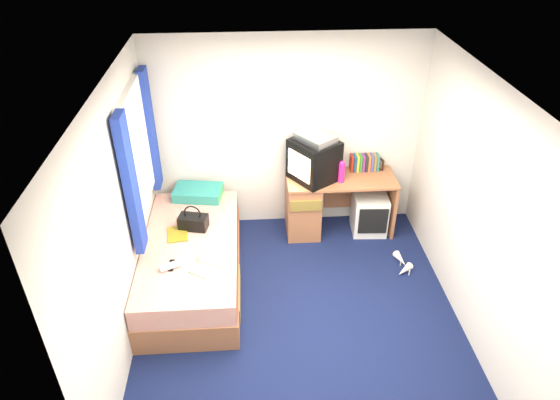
{
  "coord_description": "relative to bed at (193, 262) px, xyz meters",
  "views": [
    {
      "loc": [
        -0.44,
        -3.65,
        3.74
      ],
      "look_at": [
        -0.14,
        0.7,
        0.93
      ],
      "focal_mm": 32.0,
      "sensor_mm": 36.0,
      "label": 1
    }
  ],
  "objects": [
    {
      "name": "pink_water_bottle",
      "position": [
        1.72,
        0.78,
        0.6
      ],
      "size": [
        0.1,
        0.1,
        0.24
      ],
      "primitive_type": "cylinder",
      "rotation": [
        0.0,
        0.0,
        -0.32
      ],
      "color": "#EF2186",
      "rests_on": "desk"
    },
    {
      "name": "window_assembly",
      "position": [
        -0.45,
        0.34,
        1.15
      ],
      "size": [
        0.11,
        1.42,
        1.4
      ],
      "color": "silver",
      "rests_on": "room_shell"
    },
    {
      "name": "desk",
      "position": [
        1.46,
        0.87,
        0.14
      ],
      "size": [
        1.3,
        0.55,
        0.75
      ],
      "color": "#A76A45",
      "rests_on": "ground"
    },
    {
      "name": "ground",
      "position": [
        1.1,
        -0.56,
        -0.27
      ],
      "size": [
        3.4,
        3.4,
        0.0
      ],
      "primitive_type": "plane",
      "color": "#0C1438",
      "rests_on": "ground"
    },
    {
      "name": "remote_control",
      "position": [
        -0.15,
        -0.38,
        0.28
      ],
      "size": [
        0.05,
        0.16,
        0.02
      ],
      "primitive_type": "cube",
      "rotation": [
        0.0,
        0.0,
        -0.01
      ],
      "color": "black",
      "rests_on": "bed"
    },
    {
      "name": "towel",
      "position": [
        0.3,
        -0.27,
        0.32
      ],
      "size": [
        0.35,
        0.33,
        0.1
      ],
      "primitive_type": "cube",
      "rotation": [
        0.0,
        0.0,
        -0.38
      ],
      "color": "white",
      "rests_on": "bed"
    },
    {
      "name": "handbag",
      "position": [
        0.02,
        0.25,
        0.36
      ],
      "size": [
        0.34,
        0.24,
        0.29
      ],
      "rotation": [
        0.0,
        0.0,
        -0.23
      ],
      "color": "black",
      "rests_on": "bed"
    },
    {
      "name": "storage_cube",
      "position": [
        2.11,
        0.82,
        -0.01
      ],
      "size": [
        0.43,
        0.43,
        0.51
      ],
      "primitive_type": "cube",
      "rotation": [
        0.0,
        0.0,
        -0.05
      ],
      "color": "white",
      "rests_on": "ground"
    },
    {
      "name": "bed",
      "position": [
        0.0,
        0.0,
        0.0
      ],
      "size": [
        1.01,
        2.0,
        0.54
      ],
      "color": "#A76A45",
      "rests_on": "ground"
    },
    {
      "name": "white_heels",
      "position": [
        2.35,
        0.07,
        -0.23
      ],
      "size": [
        0.23,
        0.41,
        0.09
      ],
      "color": "white",
      "rests_on": "ground"
    },
    {
      "name": "pillow",
      "position": [
        0.03,
        0.88,
        0.33
      ],
      "size": [
        0.6,
        0.43,
        0.12
      ],
      "primitive_type": "cube",
      "rotation": [
        0.0,
        0.0,
        -0.14
      ],
      "color": "#185CA0",
      "rests_on": "bed"
    },
    {
      "name": "crt_tv",
      "position": [
        1.4,
        0.87,
        0.73
      ],
      "size": [
        0.65,
        0.66,
        0.49
      ],
      "rotation": [
        0.0,
        0.0,
        -0.97
      ],
      "color": "black",
      "rests_on": "desk"
    },
    {
      "name": "colour_swatch_fan",
      "position": [
        0.13,
        -0.52,
        0.28
      ],
      "size": [
        0.22,
        0.17,
        0.01
      ],
      "primitive_type": "cube",
      "rotation": [
        0.0,
        0.0,
        -0.59
      ],
      "color": "yellow",
      "rests_on": "bed"
    },
    {
      "name": "vcr",
      "position": [
        1.4,
        0.88,
        1.01
      ],
      "size": [
        0.51,
        0.53,
        0.08
      ],
      "primitive_type": "cube",
      "rotation": [
        0.0,
        0.0,
        -0.92
      ],
      "color": "#B2B2B4",
      "rests_on": "crt_tv"
    },
    {
      "name": "room_shell",
      "position": [
        1.1,
        -0.56,
        1.18
      ],
      "size": [
        3.4,
        3.4,
        3.4
      ],
      "color": "white",
      "rests_on": "ground"
    },
    {
      "name": "picture_frame",
      "position": [
        2.25,
        1.05,
        0.55
      ],
      "size": [
        0.05,
        0.12,
        0.14
      ],
      "primitive_type": "cube",
      "rotation": [
        0.0,
        0.0,
        0.26
      ],
      "color": "black",
      "rests_on": "desk"
    },
    {
      "name": "water_bottle",
      "position": [
        -0.15,
        -0.42,
        0.31
      ],
      "size": [
        0.21,
        0.15,
        0.07
      ],
      "primitive_type": "cylinder",
      "rotation": [
        0.0,
        1.57,
        0.45
      ],
      "color": "white",
      "rests_on": "bed"
    },
    {
      "name": "aerosol_can",
      "position": [
        1.67,
        0.91,
        0.57
      ],
      "size": [
        0.05,
        0.05,
        0.18
      ],
      "primitive_type": "cylinder",
      "rotation": [
        0.0,
        0.0,
        0.02
      ],
      "color": "white",
      "rests_on": "desk"
    },
    {
      "name": "magazine",
      "position": [
        -0.14,
        0.14,
        0.28
      ],
      "size": [
        0.24,
        0.31,
        0.01
      ],
      "primitive_type": "cube",
      "rotation": [
        0.0,
        0.0,
        0.13
      ],
      "color": "yellow",
      "rests_on": "bed"
    },
    {
      "name": "book_row",
      "position": [
        2.04,
        1.04,
        0.58
      ],
      "size": [
        0.34,
        0.13,
        0.2
      ],
      "color": "maroon",
      "rests_on": "desk"
    }
  ]
}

